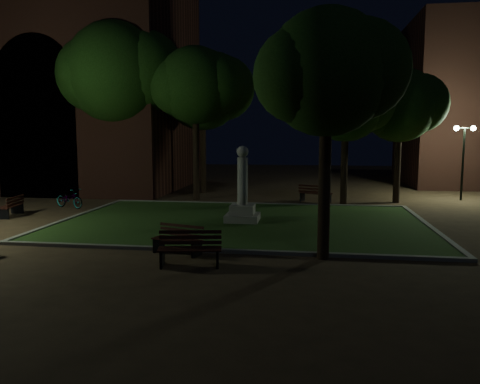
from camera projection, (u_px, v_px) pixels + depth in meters
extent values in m
plane|color=#493622|center=(235.00, 232.00, 17.95)|extent=(80.00, 80.00, 0.00)
cube|color=#2D511D|center=(243.00, 222.00, 19.91)|extent=(15.00, 10.00, 0.08)
cube|color=slate|center=(220.00, 251.00, 14.90)|extent=(15.40, 0.20, 0.12)
cube|color=slate|center=(256.00, 204.00, 24.91)|extent=(15.40, 0.20, 0.12)
cube|color=slate|center=(75.00, 217.00, 21.00)|extent=(0.20, 10.00, 0.12)
cube|color=slate|center=(429.00, 226.00, 18.81)|extent=(0.20, 10.00, 0.12)
cube|color=#9F9893|center=(243.00, 217.00, 19.88)|extent=(1.40, 1.40, 0.30)
cube|color=#9F9893|center=(243.00, 209.00, 19.84)|extent=(1.00, 1.00, 0.40)
cylinder|color=#9F9893|center=(243.00, 181.00, 19.69)|extent=(0.44, 0.44, 2.00)
sphere|color=#9F9893|center=(243.00, 152.00, 19.54)|extent=(0.50, 0.50, 0.50)
cube|color=#4A251C|center=(43.00, 81.00, 33.07)|extent=(20.00, 12.00, 15.00)
cube|color=black|center=(50.00, 138.00, 28.71)|extent=(5.00, 3.00, 7.00)
cylinder|color=black|center=(47.00, 80.00, 28.28)|extent=(5.00, 3.00, 5.00)
plane|color=orange|center=(60.00, 138.00, 29.89)|extent=(6.30, 0.00, 6.30)
cylinder|color=black|center=(196.00, 155.00, 26.53)|extent=(0.36, 0.36, 5.16)
sphere|color=#1E4313|center=(195.00, 85.00, 26.05)|extent=(4.32, 4.32, 4.32)
sphere|color=#1E4313|center=(215.00, 84.00, 26.08)|extent=(3.45, 3.45, 3.45)
sphere|color=#1E4313|center=(179.00, 87.00, 25.89)|extent=(3.24, 3.24, 3.24)
cylinder|color=black|center=(344.00, 166.00, 24.72)|extent=(0.36, 0.36, 4.19)
sphere|color=#1E4313|center=(346.00, 101.00, 24.31)|extent=(4.20, 4.20, 4.20)
sphere|color=#1E4313|center=(366.00, 99.00, 24.34)|extent=(3.36, 3.36, 3.36)
sphere|color=#1E4313|center=(330.00, 103.00, 24.15)|extent=(3.15, 3.15, 3.15)
cylinder|color=black|center=(397.00, 165.00, 25.56)|extent=(0.36, 0.36, 4.11)
sphere|color=#1E4313|center=(400.00, 105.00, 25.16)|extent=(4.00, 4.00, 4.00)
sphere|color=#1E4313|center=(418.00, 103.00, 25.20)|extent=(3.20, 3.20, 3.20)
sphere|color=#1E4313|center=(385.00, 107.00, 25.00)|extent=(3.00, 3.00, 3.00)
cylinder|color=black|center=(324.00, 187.00, 13.92)|extent=(0.36, 0.36, 4.41)
sphere|color=#1E4313|center=(327.00, 73.00, 13.51)|extent=(3.70, 3.70, 3.70)
sphere|color=#1E4313|center=(359.00, 70.00, 13.56)|extent=(2.96, 2.96, 2.96)
sphere|color=#1E4313|center=(301.00, 75.00, 13.33)|extent=(2.78, 2.78, 2.78)
cylinder|color=black|center=(120.00, 151.00, 27.61)|extent=(0.36, 0.36, 5.47)
sphere|color=#1E4313|center=(118.00, 73.00, 27.05)|extent=(5.98, 5.98, 5.98)
sphere|color=#1E4313|center=(144.00, 71.00, 27.02)|extent=(4.78, 4.78, 4.78)
sphere|color=#1E4313|center=(96.00, 75.00, 26.94)|extent=(4.48, 4.48, 4.48)
cylinder|color=black|center=(203.00, 154.00, 29.78)|extent=(0.36, 0.36, 5.00)
sphere|color=#1E4313|center=(203.00, 90.00, 29.29)|extent=(5.04, 5.04, 5.04)
sphere|color=#1E4313|center=(223.00, 88.00, 29.29)|extent=(4.03, 4.03, 4.03)
sphere|color=#1E4313|center=(186.00, 91.00, 29.15)|extent=(3.78, 3.78, 3.78)
cylinder|color=black|center=(96.00, 160.00, 28.94)|extent=(0.12, 0.12, 4.37)
cylinder|color=black|center=(95.00, 124.00, 28.67)|extent=(0.90, 0.08, 0.08)
sphere|color=#D8FFD8|center=(88.00, 124.00, 28.74)|extent=(0.28, 0.28, 0.28)
sphere|color=#D8FFD8|center=(102.00, 124.00, 28.61)|extent=(0.28, 0.28, 0.28)
cylinder|color=black|center=(463.00, 165.00, 26.46)|extent=(0.12, 0.12, 4.08)
cylinder|color=black|center=(465.00, 128.00, 26.21)|extent=(0.90, 0.08, 0.08)
sphere|color=#D8FFD8|center=(456.00, 128.00, 26.27)|extent=(0.28, 0.28, 0.28)
sphere|color=#D8FFD8|center=(473.00, 128.00, 26.14)|extent=(0.28, 0.28, 0.28)
cube|color=black|center=(159.00, 244.00, 15.06)|extent=(0.23, 0.55, 0.45)
cube|color=black|center=(197.00, 249.00, 14.43)|extent=(0.23, 0.55, 0.45)
cube|color=#33160F|center=(173.00, 241.00, 14.51)|extent=(1.58, 0.60, 0.04)
cube|color=#33160F|center=(176.00, 240.00, 14.64)|extent=(1.58, 0.60, 0.04)
cube|color=#33160F|center=(178.00, 239.00, 14.77)|extent=(1.58, 0.60, 0.04)
cube|color=#33160F|center=(181.00, 238.00, 14.90)|extent=(1.58, 0.60, 0.04)
cube|color=#33160F|center=(182.00, 235.00, 14.94)|extent=(1.57, 0.57, 0.10)
cube|color=#33160F|center=(182.00, 230.00, 14.92)|extent=(1.57, 0.57, 0.10)
cube|color=#33160F|center=(182.00, 226.00, 14.90)|extent=(1.57, 0.57, 0.10)
cube|color=black|center=(162.00, 258.00, 13.32)|extent=(0.17, 0.62, 0.50)
cube|color=black|center=(218.00, 258.00, 13.36)|extent=(0.17, 0.62, 0.50)
cube|color=#33160F|center=(189.00, 251.00, 13.06)|extent=(1.80, 0.41, 0.05)
cube|color=#33160F|center=(189.00, 250.00, 13.22)|extent=(1.80, 0.41, 0.05)
cube|color=#33160F|center=(190.00, 248.00, 13.38)|extent=(1.80, 0.41, 0.05)
cube|color=#33160F|center=(190.00, 247.00, 13.53)|extent=(1.80, 0.41, 0.05)
cube|color=#33160F|center=(190.00, 243.00, 13.59)|extent=(1.79, 0.38, 0.11)
cube|color=#33160F|center=(190.00, 237.00, 13.57)|extent=(1.79, 0.38, 0.11)
cube|color=#33160F|center=(190.00, 232.00, 13.55)|extent=(1.79, 0.38, 0.11)
cube|color=black|center=(17.00, 209.00, 22.18)|extent=(0.59, 0.16, 0.47)
cube|color=black|center=(2.00, 214.00, 20.71)|extent=(0.59, 0.16, 0.47)
cube|color=#33160F|center=(4.00, 206.00, 21.41)|extent=(0.38, 1.69, 0.04)
cube|color=#33160F|center=(8.00, 206.00, 21.41)|extent=(0.38, 1.69, 0.04)
cube|color=#33160F|center=(11.00, 206.00, 21.42)|extent=(0.38, 1.69, 0.04)
cube|color=#33160F|center=(14.00, 206.00, 21.42)|extent=(0.38, 1.69, 0.04)
cube|color=#33160F|center=(16.00, 204.00, 21.41)|extent=(0.34, 1.69, 0.10)
cube|color=#33160F|center=(15.00, 201.00, 21.39)|extent=(0.34, 1.69, 0.10)
cube|color=#33160F|center=(15.00, 197.00, 21.37)|extent=(0.34, 1.69, 0.10)
cube|color=black|center=(329.00, 199.00, 25.52)|extent=(0.29, 0.60, 0.49)
cube|color=black|center=(302.00, 197.00, 26.29)|extent=(0.29, 0.60, 0.49)
cube|color=#33160F|center=(317.00, 193.00, 26.08)|extent=(1.70, 0.74, 0.04)
cube|color=#33160F|center=(316.00, 193.00, 25.95)|extent=(1.70, 0.74, 0.04)
cube|color=#33160F|center=(315.00, 193.00, 25.81)|extent=(1.70, 0.74, 0.04)
cube|color=#33160F|center=(314.00, 194.00, 25.68)|extent=(1.70, 0.74, 0.04)
cube|color=#33160F|center=(314.00, 192.00, 25.61)|extent=(1.69, 0.71, 0.11)
cube|color=#33160F|center=(314.00, 189.00, 25.59)|extent=(1.69, 0.71, 0.11)
cube|color=#33160F|center=(314.00, 186.00, 25.57)|extent=(1.69, 0.71, 0.11)
imported|color=black|center=(69.00, 198.00, 23.86)|extent=(2.00, 1.32, 0.99)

